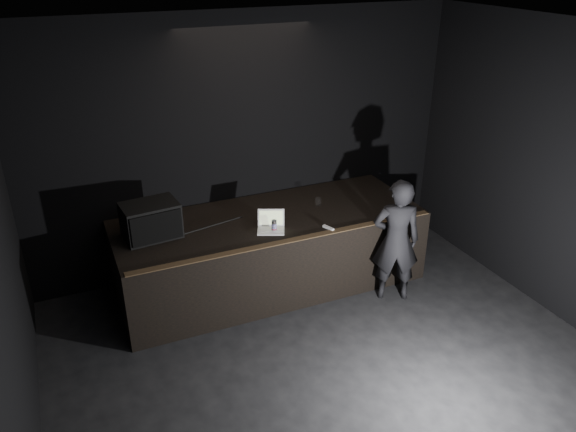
# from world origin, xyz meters

# --- Properties ---
(ground) EXTENTS (7.00, 7.00, 0.00)m
(ground) POSITION_xyz_m (0.00, 0.00, 0.00)
(ground) COLOR black
(ground) RESTS_ON ground
(room_walls) EXTENTS (6.10, 7.10, 3.52)m
(room_walls) POSITION_xyz_m (0.00, 0.00, 2.02)
(room_walls) COLOR black
(room_walls) RESTS_ON ground
(stage_riser) EXTENTS (4.00, 1.50, 1.00)m
(stage_riser) POSITION_xyz_m (0.00, 2.73, 0.50)
(stage_riser) COLOR black
(stage_riser) RESTS_ON ground
(riser_lip) EXTENTS (3.92, 0.10, 0.01)m
(riser_lip) POSITION_xyz_m (0.00, 2.02, 1.01)
(riser_lip) COLOR brown
(riser_lip) RESTS_ON stage_riser
(stage_monitor) EXTENTS (0.69, 0.54, 0.43)m
(stage_monitor) POSITION_xyz_m (-1.50, 2.79, 1.22)
(stage_monitor) COLOR black
(stage_monitor) RESTS_ON stage_riser
(cable) EXTENTS (0.88, 0.21, 0.02)m
(cable) POSITION_xyz_m (-0.76, 2.76, 1.01)
(cable) COLOR black
(cable) RESTS_ON stage_riser
(laptop) EXTENTS (0.42, 0.40, 0.23)m
(laptop) POSITION_xyz_m (-0.11, 2.40, 1.06)
(laptop) COLOR silver
(laptop) RESTS_ON stage_riser
(beer_can) EXTENTS (0.07, 0.07, 0.16)m
(beer_can) POSITION_xyz_m (-0.10, 2.31, 1.08)
(beer_can) COLOR silver
(beer_can) RESTS_ON stage_riser
(plastic_cup) EXTENTS (0.08, 0.08, 0.10)m
(plastic_cup) POSITION_xyz_m (0.75, 2.81, 1.05)
(plastic_cup) COLOR white
(plastic_cup) RESTS_ON stage_riser
(wii_remote) EXTENTS (0.09, 0.17, 0.03)m
(wii_remote) POSITION_xyz_m (0.55, 2.11, 1.02)
(wii_remote) COLOR white
(wii_remote) RESTS_ON stage_riser
(person) EXTENTS (0.71, 0.61, 1.66)m
(person) POSITION_xyz_m (1.34, 1.78, 0.83)
(person) COLOR black
(person) RESTS_ON ground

